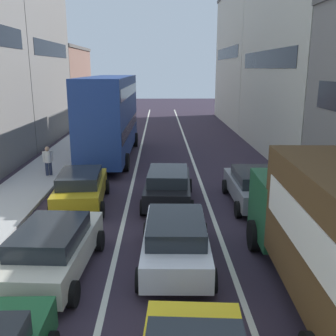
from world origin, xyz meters
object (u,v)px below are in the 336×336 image
(wagon_left_lane_second, at_px, (53,248))
(pedestrian_near_kerb, at_px, (48,160))
(sedan_centre_lane_second, at_px, (176,239))
(bus_mid_queue_primary, at_px, (110,114))
(sedan_left_lane_third, at_px, (81,187))
(sedan_right_lane_behind_truck, at_px, (254,186))
(hatchback_centre_lane_third, at_px, (168,185))

(wagon_left_lane_second, height_order, pedestrian_near_kerb, pedestrian_near_kerb)
(sedan_centre_lane_second, xyz_separation_m, pedestrian_near_kerb, (-6.24, 9.29, 0.15))
(bus_mid_queue_primary, bearing_deg, pedestrian_near_kerb, 149.16)
(wagon_left_lane_second, distance_m, sedan_left_lane_third, 5.54)
(wagon_left_lane_second, xyz_separation_m, sedan_left_lane_third, (-0.33, 5.53, 0.00))
(wagon_left_lane_second, relative_size, pedestrian_near_kerb, 2.66)
(sedan_right_lane_behind_truck, bearing_deg, wagon_left_lane_second, 128.78)
(sedan_centre_lane_second, height_order, hatchback_centre_lane_third, same)
(wagon_left_lane_second, relative_size, hatchback_centre_lane_third, 1.00)
(wagon_left_lane_second, height_order, sedan_left_lane_third, same)
(hatchback_centre_lane_third, distance_m, sedan_right_lane_behind_truck, 3.57)
(wagon_left_lane_second, bearing_deg, hatchback_centre_lane_third, -25.80)
(bus_mid_queue_primary, bearing_deg, sedan_left_lane_third, 179.66)
(sedan_centre_lane_second, xyz_separation_m, sedan_right_lane_behind_truck, (3.46, 5.01, 0.00))
(hatchback_centre_lane_third, xyz_separation_m, pedestrian_near_kerb, (-6.14, 4.06, 0.15))
(pedestrian_near_kerb, bearing_deg, sedan_left_lane_third, -0.13)
(wagon_left_lane_second, relative_size, sedan_right_lane_behind_truck, 1.02)
(wagon_left_lane_second, distance_m, pedestrian_near_kerb, 10.21)
(wagon_left_lane_second, xyz_separation_m, bus_mid_queue_primary, (-0.16, 14.20, 2.03))
(bus_mid_queue_primary, distance_m, pedestrian_near_kerb, 5.51)
(wagon_left_lane_second, distance_m, hatchback_centre_lane_third, 6.60)
(sedan_centre_lane_second, xyz_separation_m, bus_mid_queue_primary, (-3.53, 13.69, 2.03))
(bus_mid_queue_primary, bearing_deg, sedan_right_lane_behind_truck, -140.38)
(sedan_centre_lane_second, height_order, pedestrian_near_kerb, pedestrian_near_kerb)
(sedan_centre_lane_second, bearing_deg, sedan_left_lane_third, 38.26)
(sedan_left_lane_third, height_order, bus_mid_queue_primary, bus_mid_queue_primary)
(wagon_left_lane_second, relative_size, sedan_left_lane_third, 1.00)
(pedestrian_near_kerb, bearing_deg, sedan_right_lane_behind_truck, 35.32)
(sedan_right_lane_behind_truck, relative_size, pedestrian_near_kerb, 2.59)
(hatchback_centre_lane_third, height_order, bus_mid_queue_primary, bus_mid_queue_primary)
(wagon_left_lane_second, distance_m, bus_mid_queue_primary, 14.35)
(sedan_centre_lane_second, xyz_separation_m, hatchback_centre_lane_third, (-0.10, 5.23, 0.00))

